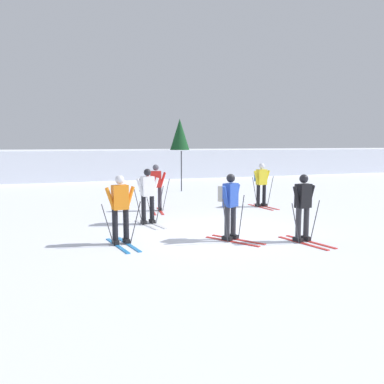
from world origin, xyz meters
The scene contains 10 objects.
ground_plane centered at (0.00, 0.00, 0.00)m, with size 120.00×120.00×0.00m, color silver.
far_snow_ridge centered at (0.00, 20.64, 1.00)m, with size 80.00×7.70×2.00m, color silver.
skier_red centered at (-0.77, 4.34, 0.92)m, with size 1.00×1.64×1.71m.
skier_white centered at (-1.63, 2.09, 0.96)m, with size 0.99×1.64×1.71m.
skier_yellow centered at (3.36, 3.90, 0.96)m, with size 1.00×1.63×1.71m.
skier_blue centered at (-0.14, -0.66, 0.96)m, with size 1.14×1.56×1.71m.
skier_orange centered at (-2.84, -0.15, 0.92)m, with size 1.00×1.64×1.71m.
skier_black centered at (1.52, -1.45, 0.92)m, with size 0.99×1.64×1.71m.
trail_marker_pole centered at (2.04, 9.86, 1.05)m, with size 0.05×0.05×2.09m, color black.
conifer_far_left centered at (4.84, 18.68, 2.57)m, with size 2.17×2.17×4.31m.
Camera 1 is at (-4.46, -9.79, 2.47)m, focal length 37.30 mm.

